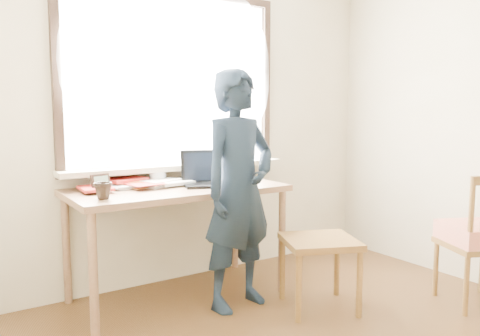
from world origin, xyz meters
TOP-DOWN VIEW (x-y plane):
  - room_shell at (-0.02, 0.20)m, footprint 3.52×4.02m
  - desk at (-0.36, 1.63)m, footprint 1.53×0.76m
  - laptop at (-0.12, 1.60)m, footprint 0.44×0.40m
  - mug_white at (-0.41, 1.86)m, footprint 0.17×0.17m
  - mug_dark at (-0.95, 1.44)m, footprint 0.16×0.16m
  - mouse at (0.06, 1.53)m, footprint 0.08×0.06m
  - desk_clutter at (-0.55, 1.83)m, footprint 0.88×0.54m
  - book_a at (-0.79, 1.81)m, footprint 0.22×0.29m
  - book_b at (0.07, 1.89)m, footprint 0.23×0.28m
  - picture_frame at (-0.88, 1.73)m, footprint 0.14×0.06m
  - work_chair at (0.37, 0.91)m, footprint 0.63×0.61m
  - side_chair at (1.33, 0.34)m, footprint 0.57×0.56m
  - person at (-0.07, 1.26)m, footprint 0.66×0.49m

SIDE VIEW (x-z plane):
  - work_chair at x=0.37m, z-range 0.17..0.66m
  - side_chair at x=1.33m, z-range 0.02..0.97m
  - desk at x=-0.36m, z-range 0.32..1.14m
  - person at x=-0.07m, z-range 0.00..1.64m
  - book_b at x=0.07m, z-range 0.82..0.84m
  - book_a at x=-0.79m, z-range 0.82..0.84m
  - mouse at x=0.06m, z-range 0.82..0.85m
  - desk_clutter at x=-0.55m, z-range 0.82..0.87m
  - mug_white at x=-0.41m, z-range 0.82..0.92m
  - mug_dark at x=-0.95m, z-range 0.82..0.92m
  - picture_frame at x=-0.88m, z-range 0.82..0.93m
  - laptop at x=-0.12m, z-range 0.75..1.00m
  - room_shell at x=-0.02m, z-range 0.33..2.94m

